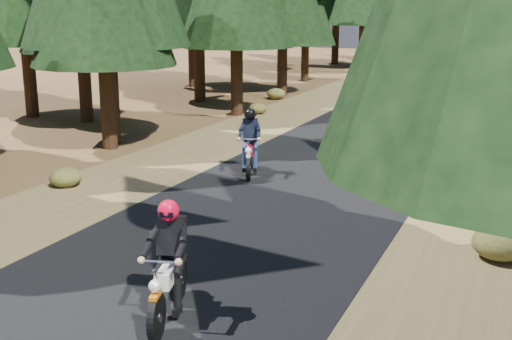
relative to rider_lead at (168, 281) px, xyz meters
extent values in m
plane|color=#4A321A|center=(-0.67, 3.20, -0.59)|extent=(120.00, 120.00, 0.00)
cube|color=black|center=(-0.67, 8.20, -0.59)|extent=(6.00, 100.00, 0.01)
cube|color=brown|center=(-5.27, 8.20, -0.59)|extent=(3.20, 100.00, 0.01)
cube|color=brown|center=(3.93, 8.20, -0.59)|extent=(3.20, 100.00, 0.01)
cylinder|color=black|center=(-7.93, 9.38, 2.08)|extent=(0.51, 0.51, 5.34)
cylinder|color=black|center=(-8.38, 10.17, 2.62)|extent=(0.56, 0.56, 6.43)
cylinder|color=black|center=(-11.80, 13.14, 2.19)|extent=(0.52, 0.52, 5.56)
cylinder|color=black|center=(-7.03, 17.10, 2.27)|extent=(0.53, 0.53, 5.72)
cylinder|color=black|center=(-10.43, 20.05, 2.59)|extent=(0.55, 0.55, 6.37)
cylinder|color=black|center=(-7.67, 23.96, 2.23)|extent=(0.53, 0.53, 5.64)
cylinder|color=black|center=(-11.53, 26.42, 2.13)|extent=(0.52, 0.52, 5.45)
cylinder|color=black|center=(-8.79, 30.66, 1.62)|extent=(0.48, 0.48, 4.42)
cylinder|color=black|center=(-12.46, 35.97, 1.78)|extent=(0.49, 0.49, 4.75)
cylinder|color=black|center=(-14.67, 13.20, 2.41)|extent=(0.54, 0.54, 6.00)
cylinder|color=black|center=(-13.67, 25.20, 2.61)|extent=(0.56, 0.56, 6.40)
cylinder|color=black|center=(-7.67, 40.20, 2.61)|extent=(0.56, 0.56, 6.40)
cylinder|color=black|center=(-10.67, 43.20, 2.81)|extent=(0.57, 0.57, 6.80)
cylinder|color=black|center=(-4.67, 46.20, 2.41)|extent=(0.54, 0.54, 6.00)
cylinder|color=black|center=(-0.67, 49.20, 2.81)|extent=(0.57, 0.57, 6.80)
cylinder|color=black|center=(-13.67, 39.20, 2.21)|extent=(0.52, 0.52, 5.60)
ellipsoid|color=#474C1E|center=(4.31, 4.42, -0.29)|extent=(1.01, 1.01, 0.61)
ellipsoid|color=#474C1E|center=(-6.32, 17.69, -0.35)|extent=(0.80, 0.80, 0.48)
ellipsoid|color=#474C1E|center=(-7.30, 22.22, -0.32)|extent=(0.92, 0.92, 0.55)
ellipsoid|color=#474C1E|center=(-6.19, 5.13, -0.35)|extent=(0.82, 0.82, 0.49)
cube|color=black|center=(0.00, 0.00, 0.61)|extent=(0.45, 0.34, 0.57)
sphere|color=#B70726|center=(0.00, 0.00, 1.02)|extent=(0.40, 0.40, 0.32)
cube|color=black|center=(-2.36, 8.11, 0.63)|extent=(0.47, 0.38, 0.58)
sphere|color=black|center=(-2.36, 8.11, 1.05)|extent=(0.42, 0.42, 0.32)
camera|label=1|loc=(4.66, -7.40, 3.87)|focal=45.00mm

